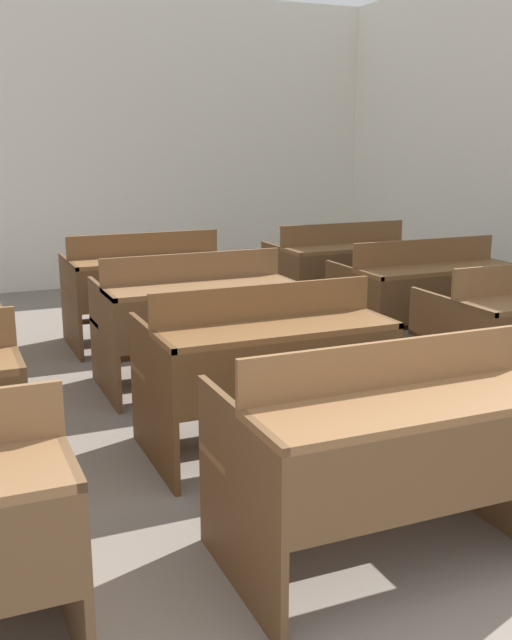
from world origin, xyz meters
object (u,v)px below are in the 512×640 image
at_px(bench_third_right, 424,294).
at_px(bench_third_center, 194,316).
at_px(bench_back_right, 343,270).
at_px(bench_back_center, 146,285).
at_px(bench_second_center, 265,363).
at_px(bench_front_center, 388,447).

bearing_deg(bench_third_right, bench_third_center, 179.18).
bearing_deg(bench_back_right, bench_back_center, 179.71).
distance_m(bench_second_center, bench_back_right, 2.84).
height_order(bench_front_center, bench_back_right, same).
distance_m(bench_front_center, bench_second_center, 1.15).
relative_size(bench_third_right, bench_back_right, 1.00).
bearing_deg(bench_second_center, bench_front_center, -90.73).
relative_size(bench_third_right, bench_back_center, 1.00).
xyz_separation_m(bench_second_center, bench_back_right, (1.74, 2.25, 0.00)).
xyz_separation_m(bench_third_center, bench_back_center, (-0.01, 1.13, 0.00)).
height_order(bench_front_center, bench_back_center, same).
xyz_separation_m(bench_second_center, bench_back_center, (-0.01, 2.26, 0.00)).
bearing_deg(bench_third_right, bench_second_center, -147.89).
bearing_deg(bench_front_center, bench_back_center, 89.86).
height_order(bench_back_center, bench_back_right, same).
relative_size(bench_front_center, bench_back_center, 1.00).
height_order(bench_third_center, bench_back_right, same).
xyz_separation_m(bench_front_center, bench_back_right, (1.75, 3.40, 0.00)).
bearing_deg(bench_third_center, bench_back_right, 32.98).
distance_m(bench_second_center, bench_third_center, 1.13).
distance_m(bench_third_center, bench_third_right, 1.75).
bearing_deg(bench_back_right, bench_third_right, -89.09).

